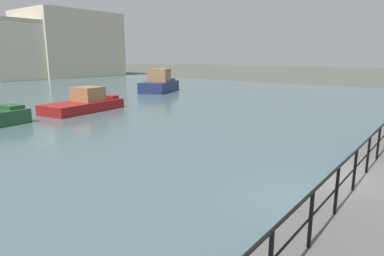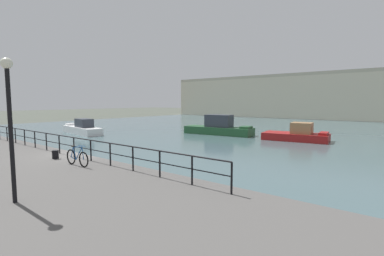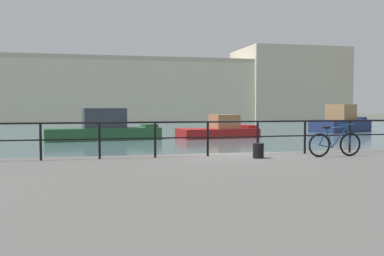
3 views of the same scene
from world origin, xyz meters
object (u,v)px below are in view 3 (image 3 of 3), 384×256
object	(u,v)px
moored_small_launch	(104,129)
moored_blue_motorboat	(341,122)
moored_white_yacht	(220,130)
parked_bicycle	(335,144)
mooring_bollard	(258,151)
harbor_building	(161,91)

from	to	relation	value
moored_small_launch	moored_blue_motorboat	distance (m)	23.66
moored_white_yacht	parked_bicycle	world-z (taller)	parked_bicycle
moored_white_yacht	moored_blue_motorboat	xyz separation A→B (m)	(13.88, 5.04, 0.33)
moored_small_launch	moored_blue_motorboat	world-z (taller)	moored_blue_motorboat
moored_white_yacht	mooring_bollard	size ratio (longest dim) A/B	14.90
parked_bicycle	moored_white_yacht	bearing A→B (deg)	80.82
moored_small_launch	mooring_bollard	distance (m)	21.61
moored_blue_motorboat	mooring_bollard	bearing A→B (deg)	-147.23
parked_bicycle	moored_small_launch	bearing A→B (deg)	104.49
moored_small_launch	mooring_bollard	world-z (taller)	moored_small_launch
harbor_building	moored_white_yacht	distance (m)	41.62
mooring_bollard	moored_white_yacht	bearing A→B (deg)	76.26
parked_bicycle	moored_blue_motorboat	bearing A→B (deg)	56.53
moored_small_launch	moored_white_yacht	bearing A→B (deg)	-2.89
harbor_building	moored_white_yacht	world-z (taller)	harbor_building
harbor_building	parked_bicycle	size ratio (longest dim) A/B	45.15
harbor_building	moored_white_yacht	xyz separation A→B (m)	(-1.87, -41.32, -4.59)
moored_small_launch	parked_bicycle	xyz separation A→B (m)	(6.17, -21.41, 0.55)
harbor_building	moored_blue_motorboat	size ratio (longest dim) A/B	12.19
parked_bicycle	mooring_bollard	world-z (taller)	parked_bicycle
harbor_building	moored_blue_motorboat	world-z (taller)	harbor_building
harbor_building	parked_bicycle	bearing A→B (deg)	-94.34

